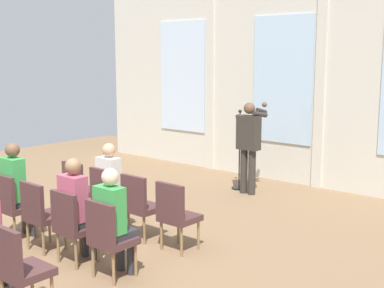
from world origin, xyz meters
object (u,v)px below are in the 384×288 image
object	(u,v)px
chair_r2_c3	(18,265)
chair_r1_c0	(12,203)
chair_r0_c0	(79,187)
chair_r1_c1	(40,212)
chair_r1_c3	(108,235)
chair_r0_c2	(140,203)
audience_r1_c0	(17,186)
chair_r0_c3	(176,212)
audience_r1_c3	(114,217)
audience_r1_c2	(77,205)
mic_stand	(239,172)
chair_r1_c2	(72,223)
audience_r0_c1	(112,181)
chair_r0_c1	(108,195)
speaker	(249,141)

from	to	relation	value
chair_r2_c3	chair_r1_c0	bearing A→B (deg)	150.78
chair_r0_c0	chair_r1_c1	xyz separation A→B (m)	(0.68, -1.15, 0.00)
chair_r1_c1	chair_r1_c3	world-z (taller)	same
chair_r0_c2	audience_r1_c0	xyz separation A→B (m)	(-1.37, -1.07, 0.23)
chair_r0_c3	audience_r1_c3	size ratio (longest dim) A/B	0.72
chair_r1_c3	chair_r0_c0	bearing A→B (deg)	150.78
audience_r1_c2	chair_r2_c3	distance (m)	1.42
mic_stand	audience_r1_c3	xyz separation A→B (m)	(1.28, -4.30, 0.39)
audience_r1_c2	chair_r1_c2	bearing A→B (deg)	-90.00
chair_r2_c3	audience_r1_c0	bearing A→B (deg)	149.13
audience_r0_c1	chair_r1_c1	xyz separation A→B (m)	(0.00, -1.23, -0.19)
chair_r0_c1	chair_r0_c2	bearing A→B (deg)	0.00
speaker	audience_r1_c3	size ratio (longest dim) A/B	1.31
chair_r0_c0	audience_r1_c2	xyz separation A→B (m)	(1.37, -1.07, 0.21)
chair_r0_c0	chair_r1_c3	distance (m)	2.35
chair_r0_c1	chair_r1_c3	world-z (taller)	same
audience_r1_c3	chair_r2_c3	distance (m)	1.24
chair_r0_c3	chair_r1_c0	world-z (taller)	same
chair_r1_c0	audience_r1_c0	xyz separation A→B (m)	(0.00, 0.08, 0.23)
speaker	chair_r0_c1	bearing A→B (deg)	-97.74
mic_stand	chair_r0_c1	distance (m)	3.24
chair_r1_c0	chair_r1_c3	distance (m)	2.05
audience_r1_c2	chair_r1_c3	world-z (taller)	audience_r1_c2
chair_r0_c1	chair_r1_c1	world-z (taller)	same
audience_r0_c1	chair_r1_c3	world-z (taller)	audience_r0_c1
audience_r0_c1	chair_r1_c2	bearing A→B (deg)	-60.93
audience_r1_c2	chair_r2_c3	world-z (taller)	audience_r1_c2
chair_r1_c2	chair_r1_c0	bearing A→B (deg)	180.00
audience_r0_c1	chair_r1_c3	bearing A→B (deg)	-41.97
chair_r1_c3	chair_r0_c1	bearing A→B (deg)	140.00
chair_r0_c1	chair_r0_c3	xyz separation A→B (m)	(1.37, 0.00, 0.00)
mic_stand	chair_r1_c0	distance (m)	4.45
audience_r1_c2	chair_r1_c3	distance (m)	0.72
chair_r1_c0	chair_r1_c3	size ratio (longest dim) A/B	1.00
chair_r1_c2	audience_r1_c3	distance (m)	0.71
chair_r0_c1	chair_r1_c3	distance (m)	1.78
chair_r0_c3	chair_r2_c3	world-z (taller)	same
chair_r0_c0	chair_r2_c3	xyz separation A→B (m)	(2.05, -2.29, 0.00)
audience_r0_c1	chair_r1_c3	distance (m)	1.85
chair_r1_c2	chair_r2_c3	xyz separation A→B (m)	(0.68, -1.15, 0.00)
audience_r1_c0	chair_r1_c2	size ratio (longest dim) A/B	1.46
mic_stand	audience_r1_c2	xyz separation A→B (m)	(0.60, -4.30, 0.40)
mic_stand	chair_r2_c3	size ratio (longest dim) A/B	1.65
chair_r1_c0	chair_r1_c1	bearing A→B (deg)	0.00
chair_r0_c1	audience_r1_c3	distance (m)	1.74
chair_r0_c1	audience_r1_c3	bearing A→B (deg)	-37.92
chair_r1_c1	chair_r1_c2	distance (m)	0.68
chair_r1_c2	chair_r0_c0	bearing A→B (deg)	140.00
audience_r0_c1	audience_r1_c3	xyz separation A→B (m)	(1.37, -1.15, 0.00)
chair_r0_c2	audience_r1_c2	world-z (taller)	audience_r1_c2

